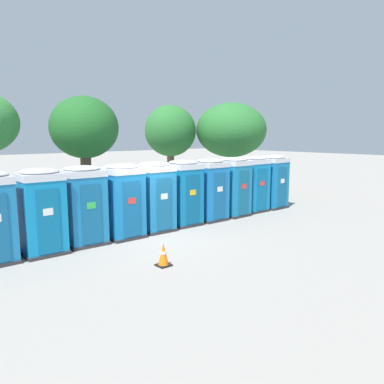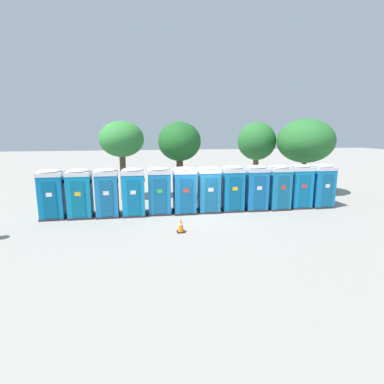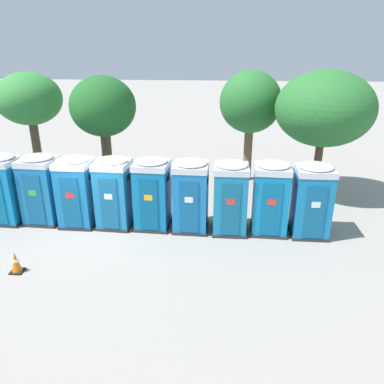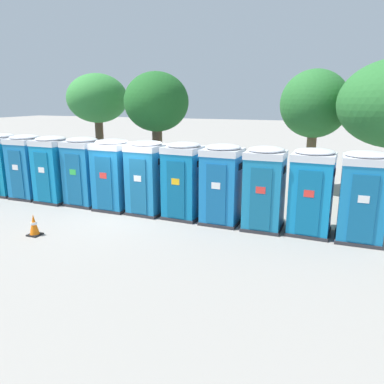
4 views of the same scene
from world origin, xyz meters
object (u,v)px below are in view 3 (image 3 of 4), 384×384
at_px(portapotty_6, 114,192).
at_px(portapotty_9, 230,197).
at_px(portapotty_3, 4,189).
at_px(portapotty_8, 191,195).
at_px(street_tree_3, 103,108).
at_px(street_tree_0, 29,100).
at_px(portapotty_5, 77,191).
at_px(street_tree_1, 251,103).
at_px(street_tree_2, 325,109).
at_px(portapotty_7, 152,193).
at_px(portapotty_4, 41,189).
at_px(traffic_cone, 16,262).
at_px(portapotty_10, 270,197).
at_px(portapotty_11, 312,200).

relative_size(portapotty_6, portapotty_9, 1.00).
bearing_deg(portapotty_3, portapotty_9, -1.10).
height_order(portapotty_8, street_tree_3, street_tree_3).
xyz_separation_m(portapotty_9, street_tree_0, (-8.80, 4.20, 2.58)).
bearing_deg(portapotty_5, street_tree_1, 40.61).
bearing_deg(street_tree_2, street_tree_3, -177.60).
xyz_separation_m(portapotty_7, portapotty_8, (1.36, -0.07, -0.00)).
height_order(portapotty_6, street_tree_2, street_tree_2).
bearing_deg(portapotty_5, portapotty_9, -1.22).
xyz_separation_m(portapotty_4, traffic_cone, (0.66, -3.32, -0.97)).
bearing_deg(street_tree_3, portapotty_7, -51.12).
distance_m(portapotty_6, street_tree_3, 4.12).
height_order(portapotty_5, street_tree_1, street_tree_1).
bearing_deg(street_tree_1, portapotty_8, -112.41).
relative_size(portapotty_3, street_tree_1, 0.50).
bearing_deg(portapotty_6, portapotty_8, -1.18).
bearing_deg(street_tree_3, portapotty_8, -39.47).
relative_size(portapotty_9, street_tree_1, 0.50).
relative_size(portapotty_3, street_tree_3, 0.51).
height_order(portapotty_3, portapotty_6, same).
bearing_deg(street_tree_2, street_tree_1, 145.58).
height_order(street_tree_2, street_tree_3, street_tree_2).
bearing_deg(traffic_cone, street_tree_3, 81.82).
relative_size(portapotty_5, portapotty_7, 1.00).
xyz_separation_m(street_tree_0, street_tree_3, (3.58, -0.95, -0.15)).
height_order(street_tree_0, street_tree_3, street_tree_0).
relative_size(portapotty_5, portapotty_10, 1.00).
relative_size(portapotty_3, portapotty_4, 1.00).
bearing_deg(portapotty_7, street_tree_2, 28.45).
height_order(portapotty_7, street_tree_3, street_tree_3).
bearing_deg(portapotty_3, street_tree_3, 46.56).
height_order(portapotty_3, portapotty_9, same).
distance_m(portapotty_4, portapotty_11, 9.50).
distance_m(portapotty_3, portapotty_7, 5.43).
bearing_deg(street_tree_2, portapotty_4, -162.14).
xyz_separation_m(portapotty_3, street_tree_1, (9.05, 5.39, 2.37)).
distance_m(portapotty_6, portapotty_8, 2.72).
distance_m(portapotty_5, street_tree_0, 5.89).
xyz_separation_m(portapotty_5, portapotty_8, (4.07, -0.05, 0.00)).
bearing_deg(portapotty_6, street_tree_3, 110.13).
bearing_deg(portapotty_6, portapotty_9, -1.76).
bearing_deg(street_tree_1, street_tree_0, -172.11).
distance_m(street_tree_0, street_tree_2, 12.51).
relative_size(portapotty_4, portapotty_9, 1.00).
relative_size(portapotty_5, portapotty_6, 1.00).
relative_size(portapotty_9, street_tree_0, 0.50).
bearing_deg(portapotty_10, portapotty_7, 179.13).
distance_m(street_tree_1, street_tree_3, 6.53).
bearing_deg(street_tree_2, portapotty_11, -105.24).
bearing_deg(street_tree_0, portapotty_10, -22.07).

